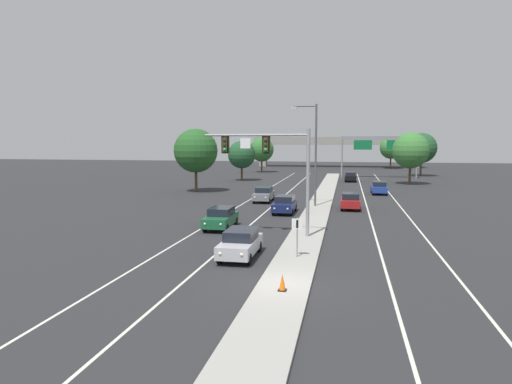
% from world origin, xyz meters
% --- Properties ---
extents(ground_plane, '(260.00, 260.00, 0.00)m').
position_xyz_m(ground_plane, '(0.00, 0.00, 0.00)').
color(ground_plane, '#28282B').
extents(median_island, '(2.40, 110.00, 0.15)m').
position_xyz_m(median_island, '(0.00, 18.00, 0.07)').
color(median_island, '#9E9B93').
rests_on(median_island, ground).
extents(lane_stripe_oncoming_center, '(0.14, 100.00, 0.01)m').
position_xyz_m(lane_stripe_oncoming_center, '(-4.70, 25.00, 0.00)').
color(lane_stripe_oncoming_center, silver).
rests_on(lane_stripe_oncoming_center, ground).
extents(lane_stripe_receding_center, '(0.14, 100.00, 0.01)m').
position_xyz_m(lane_stripe_receding_center, '(4.70, 25.00, 0.00)').
color(lane_stripe_receding_center, silver).
rests_on(lane_stripe_receding_center, ground).
extents(edge_stripe_left, '(0.14, 100.00, 0.01)m').
position_xyz_m(edge_stripe_left, '(-8.00, 25.00, 0.00)').
color(edge_stripe_left, silver).
rests_on(edge_stripe_left, ground).
extents(edge_stripe_right, '(0.14, 100.00, 0.01)m').
position_xyz_m(edge_stripe_right, '(8.00, 25.00, 0.00)').
color(edge_stripe_right, silver).
rests_on(edge_stripe_right, ground).
extents(overhead_signal_mast, '(7.24, 0.44, 7.20)m').
position_xyz_m(overhead_signal_mast, '(-2.18, 10.69, 5.33)').
color(overhead_signal_mast, gray).
rests_on(overhead_signal_mast, median_island).
extents(median_sign_post, '(0.60, 0.10, 2.20)m').
position_xyz_m(median_sign_post, '(0.04, 4.96, 1.59)').
color(median_sign_post, gray).
rests_on(median_sign_post, median_island).
extents(street_lamp_median, '(2.58, 0.28, 10.00)m').
position_xyz_m(street_lamp_median, '(-0.61, 25.74, 5.79)').
color(street_lamp_median, '#4C4C51').
rests_on(street_lamp_median, median_island).
extents(car_oncoming_silver, '(1.83, 4.48, 1.58)m').
position_xyz_m(car_oncoming_silver, '(-3.15, 4.84, 0.82)').
color(car_oncoming_silver, '#B7B7BC').
rests_on(car_oncoming_silver, ground).
extents(car_oncoming_green, '(1.87, 4.49, 1.58)m').
position_xyz_m(car_oncoming_green, '(-6.57, 13.03, 0.82)').
color(car_oncoming_green, '#195633').
rests_on(car_oncoming_green, ground).
extents(car_oncoming_navy, '(1.85, 4.48, 1.58)m').
position_xyz_m(car_oncoming_navy, '(-2.86, 21.43, 0.82)').
color(car_oncoming_navy, '#141E4C').
rests_on(car_oncoming_navy, ground).
extents(car_oncoming_grey, '(1.87, 4.49, 1.58)m').
position_xyz_m(car_oncoming_grey, '(-6.17, 28.94, 0.82)').
color(car_oncoming_grey, slate).
rests_on(car_oncoming_grey, ground).
extents(car_receding_red, '(1.84, 4.48, 1.58)m').
position_xyz_m(car_receding_red, '(3.06, 25.13, 0.82)').
color(car_receding_red, maroon).
rests_on(car_receding_red, ground).
extents(car_receding_blue, '(1.84, 4.48, 1.58)m').
position_xyz_m(car_receding_blue, '(6.60, 38.88, 0.82)').
color(car_receding_blue, navy).
rests_on(car_receding_blue, ground).
extents(car_receding_black, '(1.89, 4.50, 1.58)m').
position_xyz_m(car_receding_black, '(3.22, 56.56, 0.82)').
color(car_receding_black, black).
rests_on(car_receding_black, ground).
extents(traffic_cone_median_nose, '(0.36, 0.36, 0.74)m').
position_xyz_m(traffic_cone_median_nose, '(0.05, -0.96, 0.51)').
color(traffic_cone_median_nose, black).
rests_on(traffic_cone_median_nose, median_island).
extents(highway_sign_gantry, '(13.28, 0.42, 7.50)m').
position_xyz_m(highway_sign_gantry, '(8.20, 65.06, 6.16)').
color(highway_sign_gantry, gray).
rests_on(highway_sign_gantry, ground).
extents(overpass_bridge, '(42.40, 6.40, 7.65)m').
position_xyz_m(overpass_bridge, '(0.00, 100.05, 5.78)').
color(overpass_bridge, gray).
rests_on(overpass_bridge, ground).
extents(tree_far_right_c, '(5.46, 5.46, 7.90)m').
position_xyz_m(tree_far_right_c, '(12.03, 52.99, 5.16)').
color(tree_far_right_c, '#4C3823').
rests_on(tree_far_right_c, ground).
extents(tree_far_right_a, '(5.26, 5.26, 7.62)m').
position_xyz_m(tree_far_right_a, '(12.88, 94.88, 4.97)').
color(tree_far_right_a, '#4C3823').
rests_on(tree_far_right_a, ground).
extents(tree_far_right_b, '(5.61, 5.61, 8.11)m').
position_xyz_m(tree_far_right_b, '(16.25, 70.86, 5.30)').
color(tree_far_right_b, '#4C3823').
rests_on(tree_far_right_b, ground).
extents(tree_far_left_b, '(5.64, 5.64, 8.15)m').
position_xyz_m(tree_far_left_b, '(-16.47, 36.69, 5.33)').
color(tree_far_left_b, '#4C3823').
rests_on(tree_far_left_b, ground).
extents(tree_far_left_a, '(5.07, 5.07, 7.34)m').
position_xyz_m(tree_far_left_a, '(-15.10, 75.92, 4.79)').
color(tree_far_left_a, '#4C3823').
rests_on(tree_far_left_a, ground).
extents(tree_far_left_c, '(4.60, 4.60, 6.65)m').
position_xyz_m(tree_far_left_c, '(-14.55, 54.70, 4.34)').
color(tree_far_left_c, '#4C3823').
rests_on(tree_far_left_c, ground).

